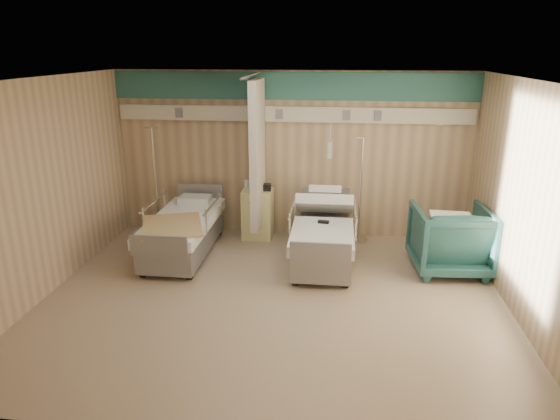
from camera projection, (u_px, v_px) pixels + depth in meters
The scene contains 13 objects.
ground at pixel (273, 298), 6.57m from camera, with size 6.00×5.00×0.00m, color gray.
room_walls at pixel (273, 155), 6.24m from camera, with size 6.04×5.04×2.82m.
bed_right at pixel (323, 242), 7.63m from camera, with size 1.00×2.16×0.63m, color white, non-canonical shape.
bed_left at pixel (183, 236), 7.88m from camera, with size 1.00×2.16×0.63m, color white, non-canonical shape.
bedside_cabinet at pixel (258, 214), 8.58m from camera, with size 0.50×0.48×0.85m, color #EAE892.
visitor_armchair at pixel (450, 239), 7.26m from camera, with size 1.05×1.08×0.98m, color #1F4D4B.
waffle_blanket at pixel (453, 206), 7.05m from camera, with size 0.57×0.50×0.06m, color white.
iv_stand_right at pixel (359, 221), 8.41m from camera, with size 0.32×0.32×1.78m.
iv_stand_left at pixel (158, 214), 8.67m from camera, with size 0.34×0.34×1.90m.
call_remote at pixel (323, 222), 7.50m from camera, with size 0.17×0.07×0.04m, color black.
tan_blanket at pixel (172, 226), 7.34m from camera, with size 0.84×1.06×0.04m, color tan.
toiletry_bag at pixel (265, 187), 8.39m from camera, with size 0.21×0.13×0.11m, color black.
white_cup at pixel (247, 184), 8.53m from camera, with size 0.10×0.10×0.14m, color white.
Camera 1 is at (0.77, -5.83, 3.15)m, focal length 32.00 mm.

